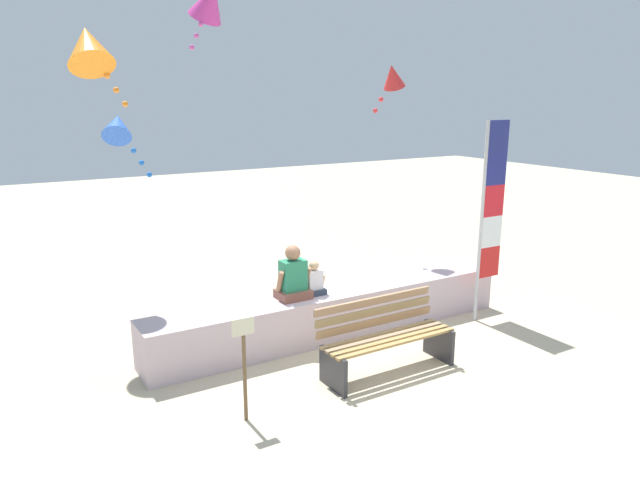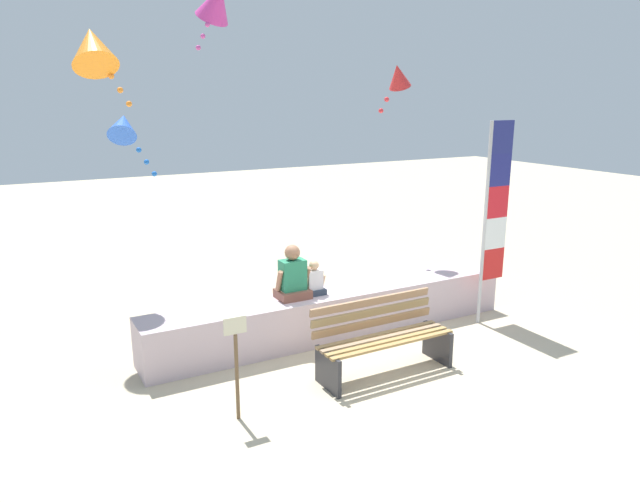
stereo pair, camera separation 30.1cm
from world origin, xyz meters
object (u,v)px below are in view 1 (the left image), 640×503
(person_adult, at_px, (293,278))
(kite_red, at_px, (392,77))
(flag_banner, at_px, (490,209))
(park_bench, at_px, (385,338))
(person_child, at_px, (314,281))
(kite_blue, at_px, (118,127))
(kite_orange, at_px, (88,46))
(sign_post, at_px, (244,360))
(kite_magenta, at_px, (210,2))

(person_adult, xyz_separation_m, kite_red, (2.51, 1.24, 2.64))
(flag_banner, bearing_deg, park_bench, -164.15)
(person_child, height_order, kite_blue, kite_blue)
(kite_orange, distance_m, kite_red, 4.54)
(park_bench, xyz_separation_m, kite_orange, (-2.57, 3.01, 3.46))
(person_adult, distance_m, flag_banner, 3.06)
(kite_orange, xyz_separation_m, sign_post, (0.63, -3.21, -3.21))
(person_child, distance_m, kite_blue, 3.66)
(person_adult, xyz_separation_m, flag_banner, (2.90, -0.63, 0.76))
(kite_red, relative_size, sign_post, 0.72)
(sign_post, bearing_deg, kite_blue, 93.02)
(person_child, distance_m, flag_banner, 2.79)
(person_child, height_order, flag_banner, flag_banner)
(person_adult, relative_size, kite_blue, 0.69)
(park_bench, height_order, kite_blue, kite_blue)
(person_adult, relative_size, kite_red, 0.90)
(flag_banner, distance_m, kite_blue, 5.53)
(person_child, height_order, kite_red, kite_red)
(kite_orange, relative_size, kite_red, 1.42)
(kite_orange, bearing_deg, kite_red, -5.90)
(kite_red, bearing_deg, kite_orange, 174.10)
(kite_magenta, bearing_deg, person_adult, -92.61)
(park_bench, bearing_deg, kite_magenta, 95.73)
(sign_post, bearing_deg, kite_orange, 101.15)
(kite_magenta, distance_m, kite_red, 3.16)
(kite_magenta, height_order, sign_post, kite_magenta)
(kite_blue, distance_m, kite_red, 4.30)
(person_adult, distance_m, kite_blue, 3.44)
(kite_blue, bearing_deg, park_bench, -59.85)
(kite_magenta, relative_size, kite_orange, 0.98)
(kite_magenta, relative_size, kite_red, 1.40)
(kite_red, bearing_deg, person_adult, -153.61)
(flag_banner, bearing_deg, kite_magenta, 127.44)
(kite_blue, height_order, kite_red, kite_red)
(person_adult, relative_size, flag_banner, 0.25)
(park_bench, xyz_separation_m, flag_banner, (2.34, 0.66, 1.27))
(person_child, distance_m, kite_orange, 4.20)
(kite_blue, xyz_separation_m, kite_red, (4.08, -1.15, 0.73))
(kite_red, bearing_deg, kite_blue, 164.29)
(person_child, relative_size, kite_orange, 0.41)
(person_adult, bearing_deg, kite_blue, 123.41)
(person_adult, distance_m, sign_post, 2.05)
(kite_blue, bearing_deg, kite_orange, -122.04)
(sign_post, bearing_deg, flag_banner, 11.48)
(kite_blue, bearing_deg, flag_banner, -34.04)
(kite_blue, relative_size, kite_orange, 0.91)
(park_bench, relative_size, kite_magenta, 1.51)
(person_adult, height_order, kite_blue, kite_blue)
(person_adult, height_order, flag_banner, flag_banner)
(kite_magenta, bearing_deg, kite_orange, -149.35)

